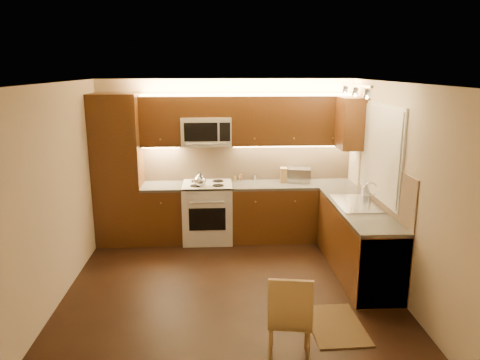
{
  "coord_description": "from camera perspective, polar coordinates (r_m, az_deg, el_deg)",
  "views": [
    {
      "loc": [
        -0.15,
        -5.16,
        2.66
      ],
      "look_at": [
        0.15,
        0.55,
        1.25
      ],
      "focal_mm": 34.07,
      "sensor_mm": 36.0,
      "label": 1
    }
  ],
  "objects": [
    {
      "name": "window_frame",
      "position": [
        6.19,
        17.25,
        3.36
      ],
      "size": [
        0.03,
        1.44,
        1.24
      ],
      "primitive_type": "cube",
      "color": "silver",
      "rests_on": "wall_right"
    },
    {
      "name": "dining_chair",
      "position": [
        4.39,
        6.24,
        -16.55
      ],
      "size": [
        0.45,
        0.45,
        0.89
      ],
      "primitive_type": null,
      "rotation": [
        0.0,
        0.0,
        -0.15
      ],
      "color": "#9D7E47",
      "rests_on": "floor"
    },
    {
      "name": "toaster_oven",
      "position": [
        7.28,
        7.4,
        0.63
      ],
      "size": [
        0.41,
        0.34,
        0.22
      ],
      "primitive_type": "cube",
      "rotation": [
        0.0,
        0.0,
        -0.21
      ],
      "color": "silver",
      "rests_on": "counter_back_right"
    },
    {
      "name": "wall_back",
      "position": [
        7.3,
        -1.78,
        2.71
      ],
      "size": [
        4.0,
        0.01,
        2.5
      ],
      "primitive_type": "cube",
      "color": "tan",
      "rests_on": "ground"
    },
    {
      "name": "spice_jar_d",
      "position": [
        7.26,
        -0.63,
        0.17
      ],
      "size": [
        0.05,
        0.05,
        0.09
      ],
      "primitive_type": "cylinder",
      "rotation": [
        0.0,
        0.0,
        0.33
      ],
      "color": "olive",
      "rests_on": "counter_back_right"
    },
    {
      "name": "ceiling",
      "position": [
        5.17,
        -1.37,
        12.06
      ],
      "size": [
        4.0,
        4.0,
        0.01
      ],
      "primitive_type": "cube",
      "color": "beige",
      "rests_on": "ground"
    },
    {
      "name": "base_cab_back_left",
      "position": [
        7.26,
        -9.53,
        -4.22
      ],
      "size": [
        0.62,
        0.6,
        0.86
      ],
      "primitive_type": "cube",
      "color": "#43210E",
      "rests_on": "floor"
    },
    {
      "name": "backsplash_right",
      "position": [
        6.14,
        17.5,
        -0.57
      ],
      "size": [
        0.02,
        2.0,
        0.6
      ],
      "primitive_type": "cube",
      "color": "tan",
      "rests_on": "wall_right"
    },
    {
      "name": "spice_jar_c",
      "position": [
        7.33,
        1.89,
        0.32
      ],
      "size": [
        0.05,
        0.05,
        0.09
      ],
      "primitive_type": "cylinder",
      "rotation": [
        0.0,
        0.0,
        0.18
      ],
      "color": "silver",
      "rests_on": "counter_back_right"
    },
    {
      "name": "base_cab_right",
      "position": [
        6.27,
        14.48,
        -7.44
      ],
      "size": [
        0.6,
        2.0,
        0.86
      ],
      "primitive_type": "cube",
      "color": "#43210E",
      "rests_on": "floor"
    },
    {
      "name": "upper_cab_bridge",
      "position": [
        7.01,
        -4.28,
        9.19
      ],
      "size": [
        0.76,
        0.35,
        0.31
      ],
      "primitive_type": "cube",
      "color": "#43210E",
      "rests_on": "wall_back"
    },
    {
      "name": "dishwasher",
      "position": [
        5.66,
        16.6,
        -9.97
      ],
      "size": [
        0.58,
        0.6,
        0.84
      ],
      "primitive_type": "cube",
      "color": "silver",
      "rests_on": "floor"
    },
    {
      "name": "window_blinds",
      "position": [
        6.18,
        17.08,
        3.36
      ],
      "size": [
        0.02,
        1.36,
        1.16
      ],
      "primitive_type": "cube",
      "color": "silver",
      "rests_on": "wall_right"
    },
    {
      "name": "wall_right",
      "position": [
        5.77,
        18.99,
        -1.08
      ],
      "size": [
        0.01,
        4.0,
        2.5
      ],
      "primitive_type": "cube",
      "color": "tan",
      "rests_on": "ground"
    },
    {
      "name": "soap_bottle",
      "position": [
        6.62,
        15.45,
        -1.1
      ],
      "size": [
        0.1,
        0.1,
        0.22
      ],
      "primitive_type": "imported",
      "rotation": [
        0.0,
        0.0,
        0.04
      ],
      "color": "silver",
      "rests_on": "counter_right"
    },
    {
      "name": "wall_left",
      "position": [
        5.66,
        -21.98,
        -1.61
      ],
      "size": [
        0.01,
        4.0,
        2.5
      ],
      "primitive_type": "cube",
      "color": "tan",
      "rests_on": "ground"
    },
    {
      "name": "rug",
      "position": [
        5.17,
        11.85,
        -17.34
      ],
      "size": [
        0.59,
        0.86,
        0.01
      ],
      "primitive_type": "cube",
      "rotation": [
        0.0,
        0.0,
        0.04
      ],
      "color": "black",
      "rests_on": "floor"
    },
    {
      "name": "upper_cab_right_corner",
      "position": [
        6.9,
        13.75,
        6.93
      ],
      "size": [
        0.35,
        0.5,
        0.75
      ],
      "primitive_type": "cube",
      "color": "#43210E",
      "rests_on": "wall_right"
    },
    {
      "name": "spice_jar_b",
      "position": [
        7.32,
        0.1,
        0.34
      ],
      "size": [
        0.06,
        0.06,
        0.1
      ],
      "primitive_type": "cylinder",
      "rotation": [
        0.0,
        0.0,
        -0.3
      ],
      "color": "brown",
      "rests_on": "counter_back_right"
    },
    {
      "name": "faucet",
      "position": [
        6.27,
        15.99,
        -1.57
      ],
      "size": [
        0.2,
        0.04,
        0.3
      ],
      "primitive_type": null,
      "color": "silver",
      "rests_on": "counter_right"
    },
    {
      "name": "wall_front",
      "position": [
        3.47,
        -0.26,
        -10.19
      ],
      "size": [
        4.0,
        0.01,
        2.5
      ],
      "primitive_type": "cube",
      "color": "tan",
      "rests_on": "ground"
    },
    {
      "name": "pantry",
      "position": [
        7.18,
        -14.99,
        1.24
      ],
      "size": [
        0.7,
        0.6,
        2.3
      ],
      "primitive_type": "cube",
      "color": "#43210E",
      "rests_on": "floor"
    },
    {
      "name": "upper_cab_back_right",
      "position": [
        7.13,
        6.67,
        7.44
      ],
      "size": [
        1.92,
        0.35,
        0.75
      ],
      "primitive_type": "cube",
      "color": "#43210E",
      "rests_on": "wall_back"
    },
    {
      "name": "sink",
      "position": [
        6.24,
        14.38,
        -2.27
      ],
      "size": [
        0.52,
        0.86,
        0.15
      ],
      "primitive_type": null,
      "color": "silver",
      "rests_on": "counter_right"
    },
    {
      "name": "stove",
      "position": [
        7.18,
        -4.07,
        -4.01
      ],
      "size": [
        0.76,
        0.65,
        0.92
      ],
      "primitive_type": null,
      "color": "silver",
      "rests_on": "floor"
    },
    {
      "name": "spice_jar_a",
      "position": [
        7.32,
        -0.02,
        0.28
      ],
      "size": [
        0.05,
        0.05,
        0.09
      ],
      "primitive_type": "cylinder",
      "rotation": [
        0.0,
        0.0,
        -0.04
      ],
      "color": "silver",
      "rests_on": "counter_back_right"
    },
    {
      "name": "floor",
      "position": [
        5.81,
        -1.22,
        -13.41
      ],
      "size": [
        4.0,
        4.0,
        0.01
      ],
      "primitive_type": "cube",
      "color": "black",
      "rests_on": "ground"
    },
    {
      "name": "counter_right",
      "position": [
        6.13,
        14.74,
        -3.51
      ],
      "size": [
        0.6,
        2.0,
        0.04
      ],
      "primitive_type": "cube",
      "color": "#3C3A36",
      "rests_on": "base_cab_right"
    },
    {
      "name": "base_cab_back_right",
      "position": [
        7.31,
        6.52,
        -3.99
      ],
      "size": [
        1.92,
        0.6,
        0.86
      ],
      "primitive_type": "cube",
      "color": "#43210E",
      "rests_on": "floor"
    },
    {
      "name": "counter_back_right",
      "position": [
        7.19,
        6.62,
        -0.58
      ],
      "size": [
        1.92,
        0.6,
        0.04
      ],
      "primitive_type": "cube",
      "color": "#3C3A36",
      "rests_on": "base_cab_back_right"
    },
    {
      "name": "track_light_bar",
      "position": [
        5.82,
        14.27,
        11.46
      ],
      "size": [
        0.04,
        1.2,
        0.03
      ],
      "primitive_type": "cube",
      "color": "silver",
      "rests_on": "ceiling"
    },
    {
      "name": "knife_block",
      "position": [
        7.24,
        5.48,
        0.65
      ],
      "size": [
        0.12,
        0.17,
        0.23
      ],
      "primitive_type": "cube",
      "rotation": [
        0.0,
        0.0,
        -0.09
      ],
      "color": "#9D7E47",
      "rests_on": "counter_back_right"
    },
    {
      "name": "kettle",
      "position": [
        6.88,
        -5.06,
        0.1
      ],
      "size": [
        0.25,
        0.25,
        0.22
      ],
      "primitive_type": null,
      "rotation": [
        0.0,
        0.0,
        0.41
      ],
      "color": "silver",
      "rests_on": "stove"
    },
    {
      "name": "backsplash_back",
      "position": [
        7.32,
        0.97,
        2.34
      ],
      "size": [
        3.3,
        0.02,
        0.6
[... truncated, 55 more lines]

